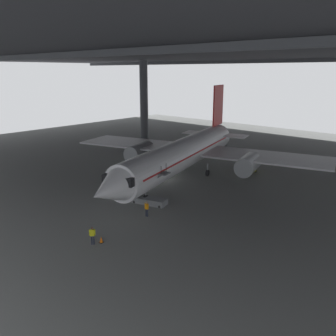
# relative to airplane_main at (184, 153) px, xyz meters

# --- Properties ---
(ground_plane) EXTENTS (110.00, 110.00, 0.00)m
(ground_plane) POSITION_rel_airplane_main_xyz_m (-0.96, -2.41, -3.64)
(ground_plane) COLOR slate
(hangar_structure) EXTENTS (121.00, 99.00, 18.20)m
(hangar_structure) POSITION_rel_airplane_main_xyz_m (-1.04, 11.33, 13.92)
(hangar_structure) COLOR #4C4F54
(hangar_structure) RESTS_ON ground_plane
(airplane_main) EXTENTS (39.29, 39.86, 12.49)m
(airplane_main) POSITION_rel_airplane_main_xyz_m (0.00, 0.00, 0.00)
(airplane_main) COLOR white
(airplane_main) RESTS_ON ground_plane
(boarding_stairs) EXTENTS (4.63, 2.52, 4.87)m
(boarding_stairs) POSITION_rel_airplane_main_xyz_m (3.61, -10.58, -2.89)
(boarding_stairs) COLOR slate
(boarding_stairs) RESTS_ON ground_plane
(crew_worker_near_nose) EXTENTS (0.40, 0.44, 1.66)m
(crew_worker_near_nose) POSITION_rel_airplane_main_xyz_m (6.85, -21.03, -2.69)
(crew_worker_near_nose) COLOR #232838
(crew_worker_near_nose) RESTS_ON ground_plane
(crew_worker_by_stairs) EXTENTS (0.55, 0.25, 1.67)m
(crew_worker_by_stairs) POSITION_rel_airplane_main_xyz_m (5.98, -13.46, -2.69)
(crew_worker_by_stairs) COLOR #232838
(crew_worker_by_stairs) RESTS_ON ground_plane
(traffic_cone_orange) EXTENTS (0.36, 0.36, 0.60)m
(traffic_cone_orange) POSITION_rel_airplane_main_xyz_m (7.12, -20.32, -3.35)
(traffic_cone_orange) COLOR black
(traffic_cone_orange) RESTS_ON ground_plane
(baggage_tug) EXTENTS (2.14, 2.51, 0.90)m
(baggage_tug) POSITION_rel_airplane_main_xyz_m (5.48, 9.74, -3.11)
(baggage_tug) COLOR yellow
(baggage_tug) RESTS_ON ground_plane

